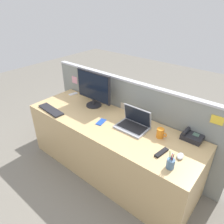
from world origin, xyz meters
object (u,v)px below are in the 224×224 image
object	(u,v)px
desktop_monitor	(93,88)
tv_remote	(161,152)
cell_phone_white_slab	(73,94)
cell_phone_blue_case	(101,122)
keyboard_main	(51,110)
pen_cup	(170,163)
laptop	(134,123)
coffee_mug	(160,133)
desk_phone	(192,136)
computer_mouse_right_hand	(180,156)

from	to	relation	value
desktop_monitor	tv_remote	distance (m)	1.23
cell_phone_white_slab	cell_phone_blue_case	bearing A→B (deg)	-7.45
keyboard_main	pen_cup	bearing A→B (deg)	6.75
laptop	cell_phone_white_slab	size ratio (longest dim) A/B	2.62
cell_phone_blue_case	coffee_mug	size ratio (longest dim) A/B	1.20
laptop	coffee_mug	xyz separation A→B (m)	(0.32, 0.02, -0.00)
desk_phone	cell_phone_blue_case	distance (m)	1.01
pen_cup	coffee_mug	distance (m)	0.44
computer_mouse_right_hand	cell_phone_blue_case	distance (m)	0.97
cell_phone_blue_case	desk_phone	bearing A→B (deg)	9.53
desk_phone	cell_phone_white_slab	size ratio (longest dim) A/B	1.54
computer_mouse_right_hand	coffee_mug	xyz separation A→B (m)	(-0.29, 0.16, 0.04)
cell_phone_blue_case	keyboard_main	bearing A→B (deg)	-174.86
keyboard_main	computer_mouse_right_hand	size ratio (longest dim) A/B	4.23
laptop	keyboard_main	size ratio (longest dim) A/B	0.82
laptop	cell_phone_white_slab	xyz separation A→B (m)	(-1.20, 0.15, -0.05)
keyboard_main	cell_phone_white_slab	bearing A→B (deg)	112.65
laptop	tv_remote	distance (m)	0.50
desktop_monitor	laptop	xyz separation A→B (m)	(0.71, -0.10, -0.20)
cell_phone_blue_case	tv_remote	size ratio (longest dim) A/B	0.81
laptop	desk_phone	xyz separation A→B (m)	(0.59, 0.20, -0.02)
laptop	cell_phone_white_slab	bearing A→B (deg)	172.79
coffee_mug	pen_cup	bearing A→B (deg)	-50.67
tv_remote	desk_phone	bearing A→B (deg)	80.59
coffee_mug	cell_phone_blue_case	bearing A→B (deg)	-165.17
desktop_monitor	tv_remote	xyz separation A→B (m)	(1.17, -0.30, -0.24)
keyboard_main	cell_phone_blue_case	world-z (taller)	keyboard_main
laptop	computer_mouse_right_hand	size ratio (longest dim) A/B	3.49
computer_mouse_right_hand	coffee_mug	size ratio (longest dim) A/B	0.87
pen_cup	coffee_mug	size ratio (longest dim) A/B	1.54
laptop	coffee_mug	world-z (taller)	laptop
laptop	cell_phone_blue_case	xyz separation A→B (m)	(-0.35, -0.16, -0.05)
desk_phone	keyboard_main	size ratio (longest dim) A/B	0.48
desk_phone	tv_remote	bearing A→B (deg)	-108.13
keyboard_main	pen_cup	world-z (taller)	pen_cup
desktop_monitor	coffee_mug	size ratio (longest dim) A/B	4.76
computer_mouse_right_hand	tv_remote	xyz separation A→B (m)	(-0.16, -0.06, -0.01)
keyboard_main	pen_cup	size ratio (longest dim) A/B	2.40
keyboard_main	cell_phone_white_slab	world-z (taller)	keyboard_main
desk_phone	pen_cup	bearing A→B (deg)	-88.57
computer_mouse_right_hand	pen_cup	xyz separation A→B (m)	(-0.02, -0.18, 0.03)
desktop_monitor	keyboard_main	distance (m)	0.62
keyboard_main	tv_remote	bearing A→B (deg)	11.53
desk_phone	coffee_mug	distance (m)	0.32
laptop	cell_phone_white_slab	world-z (taller)	laptop
laptop	tv_remote	size ratio (longest dim) A/B	2.05
desktop_monitor	coffee_mug	distance (m)	1.06
desktop_monitor	desk_phone	bearing A→B (deg)	4.46
desk_phone	pen_cup	distance (m)	0.52
laptop	desktop_monitor	bearing A→B (deg)	172.17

